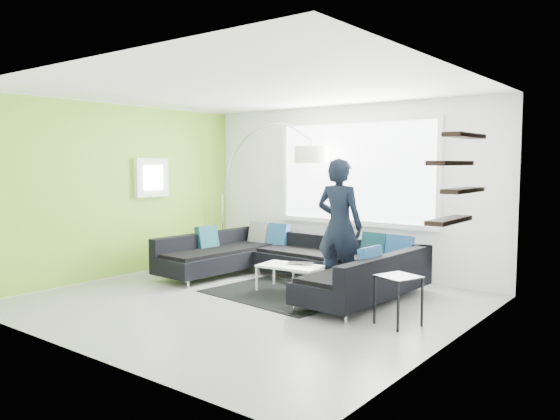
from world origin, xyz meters
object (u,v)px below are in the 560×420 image
(coffee_table, at_px, (306,279))
(person, at_px, (339,226))
(arc_lamp, at_px, (222,194))
(sectional_sofa, at_px, (285,264))
(side_table, at_px, (398,300))
(laptop, at_px, (300,264))

(coffee_table, xyz_separation_m, person, (0.36, 0.30, 0.77))
(coffee_table, relative_size, arc_lamp, 0.46)
(sectional_sofa, distance_m, person, 1.05)
(sectional_sofa, bearing_deg, coffee_table, -10.78)
(sectional_sofa, bearing_deg, arc_lamp, 158.94)
(coffee_table, xyz_separation_m, side_table, (1.74, -0.65, 0.09))
(laptop, bearing_deg, arc_lamp, 134.06)
(coffee_table, distance_m, person, 0.90)
(sectional_sofa, relative_size, arc_lamp, 1.48)
(laptop, bearing_deg, sectional_sofa, 139.26)
(sectional_sofa, height_order, arc_lamp, arc_lamp)
(sectional_sofa, distance_m, arc_lamp, 2.58)
(sectional_sofa, relative_size, coffee_table, 3.20)
(arc_lamp, xyz_separation_m, person, (3.04, -0.78, -0.31))
(arc_lamp, relative_size, person, 1.32)
(laptop, bearing_deg, coffee_table, -22.20)
(coffee_table, xyz_separation_m, arc_lamp, (-2.68, 1.08, 1.07))
(arc_lamp, bearing_deg, side_table, -16.11)
(person, bearing_deg, side_table, 142.15)
(arc_lamp, bearing_deg, coffee_table, -16.67)
(arc_lamp, height_order, laptop, arc_lamp)
(coffee_table, xyz_separation_m, laptop, (-0.11, -0.00, 0.21))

